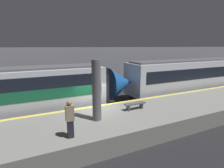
# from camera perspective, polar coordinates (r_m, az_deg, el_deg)

# --- Properties ---
(ground_plane) EXTENTS (120.00, 120.00, 0.00)m
(ground_plane) POSITION_cam_1_polar(r_m,az_deg,el_deg) (13.04, -5.49, -11.57)
(ground_plane) COLOR black
(platform) EXTENTS (40.00, 4.56, 1.10)m
(platform) POSITION_cam_1_polar(r_m,az_deg,el_deg) (10.89, -1.33, -13.37)
(platform) COLOR slate
(platform) RESTS_ON ground
(station_rear_barrier) EXTENTS (50.00, 0.15, 5.15)m
(station_rear_barrier) POSITION_cam_1_polar(r_m,az_deg,el_deg) (18.54, -12.72, 3.64)
(station_rear_barrier) COLOR gray
(station_rear_barrier) RESTS_ON ground
(support_pillar_near) EXTENTS (0.50, 0.50, 3.47)m
(support_pillar_near) POSITION_cam_1_polar(r_m,az_deg,el_deg) (9.78, -5.07, -2.17)
(support_pillar_near) COLOR #56565B
(support_pillar_near) RESTS_ON platform
(train_modern) EXTENTS (16.59, 2.93, 3.86)m
(train_modern) POSITION_cam_1_polar(r_m,az_deg,el_deg) (20.06, 22.02, 1.97)
(train_modern) COLOR black
(train_modern) RESTS_ON ground
(person_waiting) EXTENTS (0.38, 0.24, 1.80)m
(person_waiting) POSITION_cam_1_polar(r_m,az_deg,el_deg) (8.31, -13.58, -10.76)
(person_waiting) COLOR black
(person_waiting) RESTS_ON platform
(platform_bench) EXTENTS (1.50, 0.40, 0.45)m
(platform_bench) POSITION_cam_1_polar(r_m,az_deg,el_deg) (11.87, 7.49, -6.66)
(platform_bench) COLOR #4C4C51
(platform_bench) RESTS_ON platform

